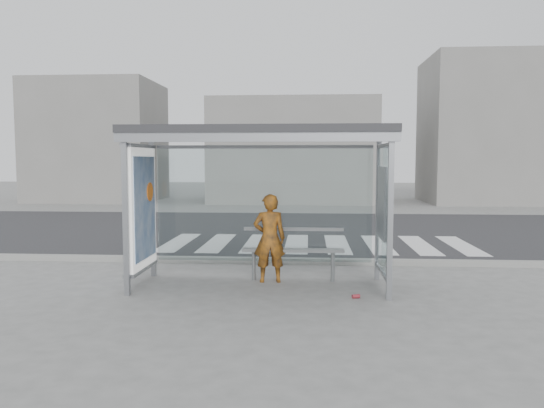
{
  "coord_description": "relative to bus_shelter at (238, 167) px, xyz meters",
  "views": [
    {
      "loc": [
        0.8,
        -8.58,
        2.1
      ],
      "look_at": [
        0.18,
        0.2,
        1.36
      ],
      "focal_mm": 35.0,
      "sensor_mm": 36.0,
      "label": 1
    }
  ],
  "objects": [
    {
      "name": "building_left",
      "position": [
        -9.63,
        17.94,
        1.02
      ],
      "size": [
        6.0,
        5.0,
        6.0
      ],
      "primitive_type": "cube",
      "color": "gray",
      "rests_on": "ground"
    },
    {
      "name": "soda_can",
      "position": [
        1.89,
        -0.7,
        -1.95
      ],
      "size": [
        0.13,
        0.1,
        0.06
      ],
      "primitive_type": "cylinder",
      "rotation": [
        0.0,
        1.57,
        0.37
      ],
      "color": "#D23D4A",
      "rests_on": "ground"
    },
    {
      "name": "building_center",
      "position": [
        0.37,
        17.94,
        0.52
      ],
      "size": [
        8.0,
        5.0,
        5.0
      ],
      "primitive_type": "cube",
      "color": "gray",
      "rests_on": "ground"
    },
    {
      "name": "road",
      "position": [
        0.37,
        6.94,
        -1.98
      ],
      "size": [
        30.0,
        10.0,
        0.01
      ],
      "primitive_type": "cube",
      "color": "#252527",
      "rests_on": "ground"
    },
    {
      "name": "curb",
      "position": [
        0.37,
        1.89,
        -1.92
      ],
      "size": [
        30.0,
        0.18,
        0.12
      ],
      "primitive_type": "cube",
      "color": "gray",
      "rests_on": "ground"
    },
    {
      "name": "building_right",
      "position": [
        9.37,
        17.94,
        1.52
      ],
      "size": [
        5.0,
        5.0,
        7.0
      ],
      "primitive_type": "cube",
      "color": "gray",
      "rests_on": "ground"
    },
    {
      "name": "bench",
      "position": [
        0.9,
        0.44,
        -1.44
      ],
      "size": [
        1.76,
        0.32,
        0.91
      ],
      "color": "slate",
      "rests_on": "ground"
    },
    {
      "name": "bus_shelter",
      "position": [
        0.0,
        0.0,
        0.0
      ],
      "size": [
        4.25,
        1.65,
        2.62
      ],
      "color": "gray",
      "rests_on": "ground"
    },
    {
      "name": "crosswalk",
      "position": [
        1.37,
        4.44,
        -1.98
      ],
      "size": [
        7.55,
        3.0,
        0.0
      ],
      "color": "silver",
      "rests_on": "ground"
    },
    {
      "name": "person",
      "position": [
        0.5,
        0.29,
        -1.23
      ],
      "size": [
        0.6,
        0.44,
        1.52
      ],
      "primitive_type": "imported",
      "rotation": [
        0.0,
        0.0,
        3.28
      ],
      "color": "#CB5313",
      "rests_on": "ground"
    },
    {
      "name": "ground",
      "position": [
        0.37,
        -0.06,
        -1.98
      ],
      "size": [
        80.0,
        80.0,
        0.0
      ],
      "primitive_type": "plane",
      "color": "slate",
      "rests_on": "ground"
    }
  ]
}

